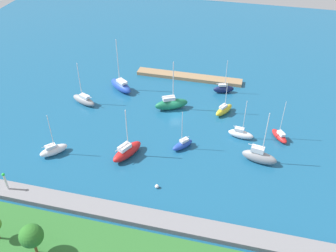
{
  "coord_description": "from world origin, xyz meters",
  "views": [
    {
      "loc": [
        -15.09,
        68.49,
        48.94
      ],
      "look_at": [
        0.0,
        7.18,
        1.5
      ],
      "focal_mm": 39.77,
      "sensor_mm": 36.0,
      "label": 1
    }
  ],
  "objects_px": {
    "sailboat_navy_off_beacon": "(224,89)",
    "sailboat_white_outer_mooring": "(241,134)",
    "sailboat_gray_mid_basin": "(259,156)",
    "sailboat_blue_near_pier": "(121,85)",
    "park_tree_east": "(31,236)",
    "sailboat_green_lone_south": "(171,104)",
    "harbor_beacon": "(5,180)",
    "mooring_buoy_white": "(157,186)",
    "sailboat_blue_far_south": "(183,144)",
    "sailboat_red_west_end": "(127,151)",
    "sailboat_red_center_basin": "(279,136)",
    "pier_dock": "(189,77)",
    "sailboat_white_lone_north": "(53,150)",
    "sailboat_gray_east_end": "(84,100)",
    "sailboat_yellow_far_north": "(224,110)"
  },
  "relations": [
    {
      "from": "sailboat_navy_off_beacon",
      "to": "sailboat_white_outer_mooring",
      "type": "relative_size",
      "value": 0.95
    },
    {
      "from": "sailboat_gray_mid_basin",
      "to": "sailboat_blue_near_pier",
      "type": "relative_size",
      "value": 0.87
    },
    {
      "from": "park_tree_east",
      "to": "sailboat_green_lone_south",
      "type": "bearing_deg",
      "value": -103.25
    },
    {
      "from": "harbor_beacon",
      "to": "sailboat_gray_mid_basin",
      "type": "xyz_separation_m",
      "value": [
        -42.28,
        -18.74,
        -1.74
      ]
    },
    {
      "from": "mooring_buoy_white",
      "to": "harbor_beacon",
      "type": "bearing_deg",
      "value": 16.44
    },
    {
      "from": "harbor_beacon",
      "to": "sailboat_green_lone_south",
      "type": "height_order",
      "value": "sailboat_green_lone_south"
    },
    {
      "from": "sailboat_gray_mid_basin",
      "to": "sailboat_blue_far_south",
      "type": "relative_size",
      "value": 1.3
    },
    {
      "from": "sailboat_red_west_end",
      "to": "sailboat_red_center_basin",
      "type": "xyz_separation_m",
      "value": [
        -29.08,
        -12.75,
        -0.45
      ]
    },
    {
      "from": "pier_dock",
      "to": "sailboat_gray_mid_basin",
      "type": "relative_size",
      "value": 2.39
    },
    {
      "from": "harbor_beacon",
      "to": "sailboat_red_center_basin",
      "type": "height_order",
      "value": "sailboat_red_center_basin"
    },
    {
      "from": "sailboat_gray_mid_basin",
      "to": "sailboat_white_lone_north",
      "type": "distance_m",
      "value": 40.26
    },
    {
      "from": "harbor_beacon",
      "to": "sailboat_navy_off_beacon",
      "type": "bearing_deg",
      "value": -127.37
    },
    {
      "from": "sailboat_gray_mid_basin",
      "to": "mooring_buoy_white",
      "type": "height_order",
      "value": "sailboat_gray_mid_basin"
    },
    {
      "from": "sailboat_white_lone_north",
      "to": "sailboat_red_west_end",
      "type": "height_order",
      "value": "sailboat_red_west_end"
    },
    {
      "from": "sailboat_blue_near_pier",
      "to": "sailboat_red_center_basin",
      "type": "bearing_deg",
      "value": -158.97
    },
    {
      "from": "sailboat_gray_east_end",
      "to": "sailboat_blue_near_pier",
      "type": "bearing_deg",
      "value": -107.11
    },
    {
      "from": "sailboat_red_center_basin",
      "to": "mooring_buoy_white",
      "type": "xyz_separation_m",
      "value": [
        21.16,
        19.65,
        -0.45
      ]
    },
    {
      "from": "sailboat_blue_far_south",
      "to": "sailboat_white_outer_mooring",
      "type": "distance_m",
      "value": 12.67
    },
    {
      "from": "pier_dock",
      "to": "sailboat_white_outer_mooring",
      "type": "bearing_deg",
      "value": 125.01
    },
    {
      "from": "sailboat_gray_east_end",
      "to": "sailboat_blue_near_pier",
      "type": "xyz_separation_m",
      "value": [
        -6.42,
        -8.08,
        0.2
      ]
    },
    {
      "from": "sailboat_white_outer_mooring",
      "to": "sailboat_red_center_basin",
      "type": "distance_m",
      "value": 8.07
    },
    {
      "from": "pier_dock",
      "to": "sailboat_gray_mid_basin",
      "type": "xyz_separation_m",
      "value": [
        -19.44,
        28.73,
        0.97
      ]
    },
    {
      "from": "sailboat_blue_far_south",
      "to": "sailboat_blue_near_pier",
      "type": "xyz_separation_m",
      "value": [
        19.69,
        -18.28,
        0.46
      ]
    },
    {
      "from": "sailboat_blue_far_south",
      "to": "sailboat_gray_east_end",
      "type": "relative_size",
      "value": 0.84
    },
    {
      "from": "harbor_beacon",
      "to": "sailboat_gray_east_end",
      "type": "xyz_separation_m",
      "value": [
        -1.02,
        -29.6,
        -2.05
      ]
    },
    {
      "from": "sailboat_yellow_far_north",
      "to": "sailboat_gray_east_end",
      "type": "relative_size",
      "value": 0.75
    },
    {
      "from": "sailboat_gray_mid_basin",
      "to": "sailboat_navy_off_beacon",
      "type": "xyz_separation_m",
      "value": [
        9.75,
        -23.86,
        -0.36
      ]
    },
    {
      "from": "sailboat_blue_far_south",
      "to": "sailboat_red_center_basin",
      "type": "distance_m",
      "value": 20.49
    },
    {
      "from": "sailboat_white_outer_mooring",
      "to": "mooring_buoy_white",
      "type": "distance_m",
      "value": 22.47
    },
    {
      "from": "sailboat_blue_far_south",
      "to": "sailboat_navy_off_beacon",
      "type": "height_order",
      "value": "sailboat_blue_far_south"
    },
    {
      "from": "park_tree_east",
      "to": "sailboat_gray_east_end",
      "type": "relative_size",
      "value": 0.54
    },
    {
      "from": "sailboat_yellow_far_north",
      "to": "sailboat_green_lone_south",
      "type": "relative_size",
      "value": 0.66
    },
    {
      "from": "sailboat_blue_far_south",
      "to": "mooring_buoy_white",
      "type": "relative_size",
      "value": 12.27
    },
    {
      "from": "harbor_beacon",
      "to": "park_tree_east",
      "type": "height_order",
      "value": "park_tree_east"
    },
    {
      "from": "sailboat_white_outer_mooring",
      "to": "mooring_buoy_white",
      "type": "bearing_deg",
      "value": -118.12
    },
    {
      "from": "pier_dock",
      "to": "sailboat_red_west_end",
      "type": "height_order",
      "value": "sailboat_red_west_end"
    },
    {
      "from": "sailboat_white_lone_north",
      "to": "sailboat_red_center_basin",
      "type": "relative_size",
      "value": 1.02
    },
    {
      "from": "pier_dock",
      "to": "mooring_buoy_white",
      "type": "bearing_deg",
      "value": 93.06
    },
    {
      "from": "park_tree_east",
      "to": "sailboat_red_center_basin",
      "type": "bearing_deg",
      "value": -132.74
    },
    {
      "from": "sailboat_red_center_basin",
      "to": "sailboat_navy_off_beacon",
      "type": "bearing_deg",
      "value": 7.94
    },
    {
      "from": "park_tree_east",
      "to": "sailboat_white_lone_north",
      "type": "distance_m",
      "value": 23.89
    },
    {
      "from": "sailboat_red_center_basin",
      "to": "sailboat_blue_near_pier",
      "type": "distance_m",
      "value": 40.14
    },
    {
      "from": "sailboat_blue_near_pier",
      "to": "sailboat_yellow_far_north",
      "type": "bearing_deg",
      "value": -152.52
    },
    {
      "from": "harbor_beacon",
      "to": "sailboat_red_center_basin",
      "type": "xyz_separation_m",
      "value": [
        -46.14,
        -27.02,
        -2.36
      ]
    },
    {
      "from": "sailboat_red_west_end",
      "to": "sailboat_yellow_far_north",
      "type": "distance_m",
      "value": 25.48
    },
    {
      "from": "park_tree_east",
      "to": "sailboat_blue_far_south",
      "type": "bearing_deg",
      "value": -117.6
    },
    {
      "from": "sailboat_yellow_far_north",
      "to": "sailboat_green_lone_south",
      "type": "bearing_deg",
      "value": 125.44
    },
    {
      "from": "harbor_beacon",
      "to": "pier_dock",
      "type": "bearing_deg",
      "value": -115.69
    },
    {
      "from": "park_tree_east",
      "to": "sailboat_navy_off_beacon",
      "type": "relative_size",
      "value": 0.65
    },
    {
      "from": "sailboat_gray_east_end",
      "to": "sailboat_red_center_basin",
      "type": "xyz_separation_m",
      "value": [
        -45.12,
        2.57,
        -0.31
      ]
    }
  ]
}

